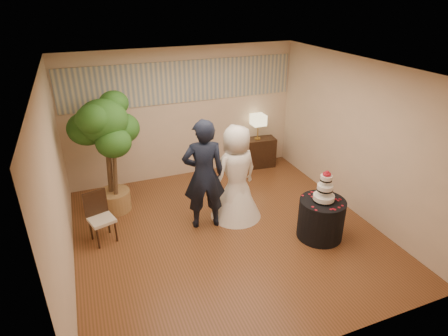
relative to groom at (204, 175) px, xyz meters
name	(u,v)px	position (x,y,z in m)	size (l,w,h in m)	color
floor	(227,233)	(0.27, -0.38, -0.99)	(5.00, 5.00, 0.00)	brown
ceiling	(228,69)	(0.27, -0.38, 1.81)	(5.00, 5.00, 0.00)	white
wall_back	(184,114)	(0.27, 2.12, 0.41)	(5.00, 0.06, 2.80)	beige
wall_front	(319,253)	(0.27, -2.88, 0.41)	(5.00, 0.06, 2.80)	beige
wall_left	(57,187)	(-2.23, -0.38, 0.41)	(0.06, 5.00, 2.80)	beige
wall_right	(356,138)	(2.77, -0.38, 0.41)	(0.06, 5.00, 2.80)	beige
mural_border	(182,82)	(0.27, 2.10, 1.11)	(4.90, 0.02, 0.85)	#A5A798
groom	(204,175)	(0.00, 0.00, 0.00)	(0.72, 0.47, 1.98)	black
bride	(236,173)	(0.63, 0.07, -0.11)	(0.93, 0.93, 1.76)	white
cake_table	(321,219)	(1.70, -1.04, -0.64)	(0.76, 0.76, 0.70)	black
wedding_cake	(325,186)	(1.70, -1.04, -0.02)	(0.35, 0.35, 0.55)	white
console	(257,153)	(1.93, 1.87, -0.64)	(0.83, 0.37, 0.69)	black
table_lamp	(258,127)	(1.93, 1.87, 0.00)	(0.30, 0.30, 0.58)	#D2C18A
ficus_tree	(108,155)	(-1.43, 1.11, 0.15)	(1.08, 1.08, 2.27)	#27591C
side_chair	(101,218)	(-1.73, 0.17, -0.56)	(0.40, 0.42, 0.87)	black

